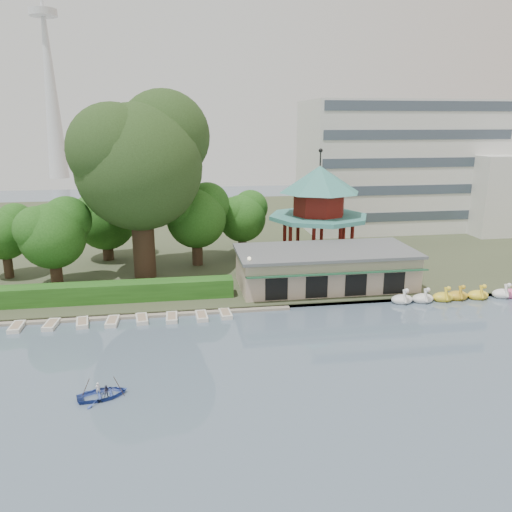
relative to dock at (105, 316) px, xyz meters
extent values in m
plane|color=slate|center=(12.00, -17.20, -0.12)|extent=(220.00, 220.00, 0.00)
cube|color=#424930|center=(12.00, 34.80, 0.08)|extent=(220.00, 70.00, 0.40)
cube|color=gray|center=(12.00, 0.10, 0.03)|extent=(220.00, 0.60, 0.30)
cube|color=gray|center=(0.00, 0.00, 0.00)|extent=(34.00, 1.60, 0.24)
cube|color=tan|center=(22.00, 4.80, 2.08)|extent=(18.00, 8.00, 3.60)
cube|color=#595B5E|center=(22.00, 4.80, 4.03)|extent=(18.60, 8.60, 0.30)
cube|color=#194C2D|center=(22.00, 0.50, 2.88)|extent=(18.00, 1.59, 0.45)
cylinder|color=tan|center=(24.00, 14.80, 0.88)|extent=(10.40, 10.40, 1.20)
cylinder|color=teal|center=(24.00, 14.80, 5.73)|extent=(12.40, 12.40, 0.50)
cylinder|color=maroon|center=(24.00, 14.80, 7.38)|extent=(6.40, 6.40, 2.80)
cone|color=teal|center=(24.00, 14.80, 10.38)|extent=(10.00, 10.00, 3.20)
cylinder|color=black|center=(24.00, 14.80, 12.88)|extent=(0.16, 0.16, 1.80)
cube|color=silver|center=(42.00, 32.80, 10.28)|extent=(30.00, 14.00, 20.00)
cube|color=silver|center=(58.00, 26.80, 6.28)|extent=(14.00, 10.00, 12.00)
cone|color=silver|center=(-30.00, 122.80, 29.88)|extent=(6.00, 6.00, 60.00)
cylinder|color=silver|center=(-30.00, 122.80, 47.88)|extent=(8.00, 8.00, 2.00)
cube|color=#275D1A|center=(-3.00, 3.30, 1.18)|extent=(30.00, 2.00, 1.80)
cylinder|color=black|center=(13.50, 1.80, 2.28)|extent=(0.12, 0.12, 4.00)
sphere|color=beige|center=(13.50, 1.80, 4.38)|extent=(0.36, 0.36, 0.36)
cylinder|color=#3A281C|center=(3.00, 10.80, 5.17)|extent=(2.42, 2.42, 9.79)
sphere|color=#28421B|center=(3.00, 10.80, 12.42)|extent=(13.42, 13.42, 13.42)
sphere|color=#28421B|center=(5.68, 12.81, 15.55)|extent=(10.07, 10.07, 10.07)
sphere|color=#28421B|center=(0.65, 9.46, 14.37)|extent=(9.40, 9.40, 9.40)
cylinder|color=#3A281C|center=(-6.00, 8.80, 2.47)|extent=(1.22, 1.22, 4.38)
sphere|color=#275D1A|center=(-6.00, 8.80, 5.71)|extent=(6.79, 6.79, 6.79)
sphere|color=#275D1A|center=(-4.64, 9.82, 7.11)|extent=(5.09, 5.09, 5.09)
sphere|color=#275D1A|center=(-7.19, 8.12, 6.59)|extent=(4.75, 4.75, 4.75)
cylinder|color=#3A281C|center=(-12.00, 12.80, 2.25)|extent=(0.99, 0.99, 3.95)
sphere|color=#275D1A|center=(-12.00, 12.80, 5.17)|extent=(5.48, 5.48, 5.48)
sphere|color=#275D1A|center=(-10.90, 13.62, 6.44)|extent=(4.11, 4.11, 4.11)
cylinder|color=#3A281C|center=(9.00, 14.80, 2.58)|extent=(1.28, 1.28, 4.61)
sphere|color=#275D1A|center=(9.00, 14.80, 5.99)|extent=(7.09, 7.09, 7.09)
sphere|color=#275D1A|center=(10.42, 15.86, 7.47)|extent=(5.32, 5.32, 5.32)
sphere|color=#275D1A|center=(7.76, 14.09, 6.92)|extent=(4.97, 4.97, 4.97)
cylinder|color=#3A281C|center=(15.00, 18.80, 2.21)|extent=(1.09, 1.09, 3.86)
sphere|color=#275D1A|center=(15.00, 18.80, 5.07)|extent=(6.08, 6.08, 6.08)
sphere|color=#275D1A|center=(16.22, 19.71, 6.30)|extent=(4.56, 4.56, 4.56)
sphere|color=#275D1A|center=(13.94, 18.19, 5.84)|extent=(4.26, 4.26, 4.26)
cylinder|color=#3A281C|center=(-2.00, 18.80, 2.32)|extent=(1.32, 1.32, 4.07)
sphere|color=#275D1A|center=(-2.00, 18.80, 5.33)|extent=(7.33, 7.33, 7.33)
sphere|color=#275D1A|center=(-0.53, 19.90, 6.63)|extent=(5.50, 5.50, 5.50)
sphere|color=#275D1A|center=(-3.28, 18.07, 6.14)|extent=(5.13, 5.13, 5.13)
ellipsoid|color=white|center=(28.29, -0.60, 0.23)|extent=(2.16, 1.44, 0.99)
cylinder|color=white|center=(28.29, -1.15, 0.78)|extent=(0.26, 0.79, 1.29)
sphere|color=white|center=(28.29, -1.45, 1.43)|extent=(0.44, 0.44, 0.44)
ellipsoid|color=white|center=(30.44, -0.66, 0.23)|extent=(2.16, 1.44, 0.99)
cylinder|color=white|center=(30.44, -1.21, 0.78)|extent=(0.26, 0.79, 1.29)
sphere|color=white|center=(30.44, -1.51, 1.43)|extent=(0.44, 0.44, 0.44)
ellipsoid|color=yellow|center=(32.63, -0.59, 0.23)|extent=(2.16, 1.44, 0.99)
cylinder|color=yellow|center=(32.63, -1.14, 0.78)|extent=(0.26, 0.79, 1.29)
sphere|color=yellow|center=(32.63, -1.44, 1.43)|extent=(0.44, 0.44, 0.44)
ellipsoid|color=gold|center=(34.26, -0.44, 0.23)|extent=(2.16, 1.44, 0.99)
cylinder|color=gold|center=(34.26, -0.99, 0.78)|extent=(0.26, 0.79, 1.29)
sphere|color=gold|center=(34.26, -1.29, 1.43)|extent=(0.44, 0.44, 0.44)
ellipsoid|color=yellow|center=(36.41, -0.58, 0.23)|extent=(2.16, 1.44, 0.99)
cylinder|color=yellow|center=(36.41, -1.13, 0.78)|extent=(0.26, 0.79, 1.29)
sphere|color=yellow|center=(36.41, -1.43, 1.43)|extent=(0.44, 0.44, 0.44)
ellipsoid|color=white|center=(39.10, -0.58, 0.23)|extent=(2.16, 1.44, 0.99)
cylinder|color=white|center=(39.10, -1.13, 0.78)|extent=(0.26, 0.79, 1.29)
sphere|color=white|center=(39.10, -1.43, 1.43)|extent=(0.44, 0.44, 0.44)
ellipsoid|color=pink|center=(39.91, -0.67, 0.23)|extent=(2.16, 1.44, 0.99)
cube|color=silver|center=(-7.19, -1.50, 0.06)|extent=(1.01, 2.31, 0.36)
cube|color=silver|center=(-4.37, -1.44, 0.06)|extent=(1.19, 2.38, 0.36)
cube|color=silver|center=(-1.78, -1.40, 0.06)|extent=(1.34, 2.43, 0.36)
cube|color=silver|center=(0.79, -1.51, 0.06)|extent=(1.08, 2.33, 0.36)
cube|color=silver|center=(3.33, -1.32, 0.06)|extent=(1.27, 2.40, 0.36)
cube|color=silver|center=(5.97, -1.41, 0.06)|extent=(1.01, 2.30, 0.36)
cube|color=silver|center=(8.64, -1.46, 0.06)|extent=(1.12, 2.35, 0.36)
cube|color=silver|center=(10.84, -1.20, 0.06)|extent=(1.15, 2.36, 0.36)
imported|color=#354FA9|center=(1.66, -14.03, 0.34)|extent=(5.08, 4.20, 0.91)
imported|color=white|center=(1.36, -13.83, 0.41)|extent=(0.36, 0.28, 0.87)
imported|color=#323249|center=(1.96, -14.23, 0.40)|extent=(0.48, 0.41, 0.84)
cylinder|color=#3A281C|center=(0.46, -14.03, 0.23)|extent=(0.94, 0.29, 2.01)
cylinder|color=#3A281C|center=(2.86, -14.03, 0.23)|extent=(0.94, 0.29, 2.01)
camera|label=1|loc=(7.01, -43.94, 17.11)|focal=35.00mm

